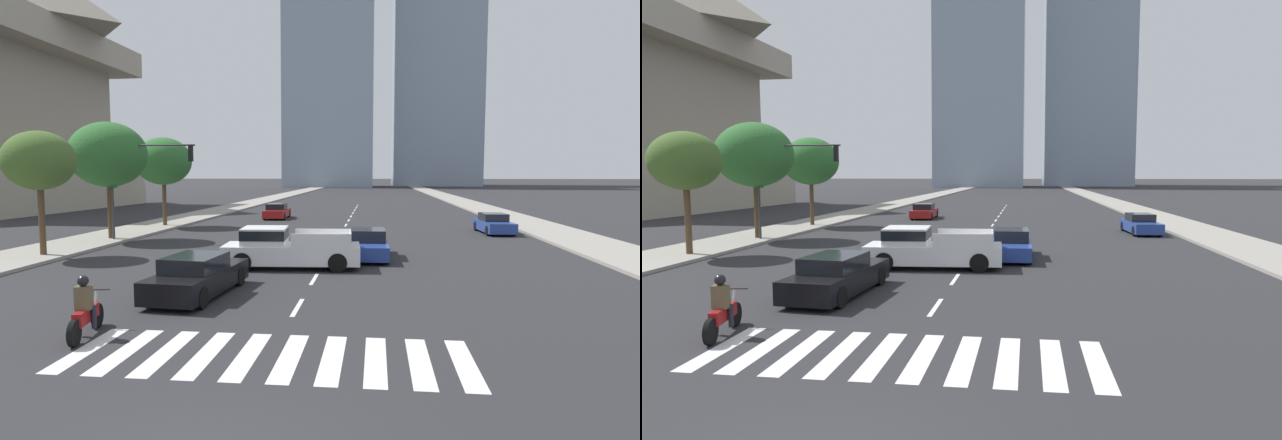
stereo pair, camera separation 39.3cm
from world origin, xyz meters
TOP-DOWN VIEW (x-y plane):
  - sidewalk_east at (13.78, 30.00)m, footprint 4.00×260.00m
  - sidewalk_west at (-13.78, 30.00)m, footprint 4.00×260.00m
  - crosswalk_near at (-0.00, 4.75)m, footprint 8.55×2.90m
  - lane_divider_center at (0.00, 32.75)m, footprint 0.14×50.00m
  - motorcycle_trailing at (-4.58, 5.58)m, footprint 0.73×2.04m
  - pickup_truck at (-1.45, 14.87)m, footprint 5.64×2.31m
  - sedan_red_0 at (-6.26, 37.85)m, footprint 1.92×4.48m
  - sedan_black_1 at (-3.36, 9.87)m, footprint 2.12×4.74m
  - sedan_blue_2 at (9.86, 28.53)m, footprint 1.94×4.39m
  - sedan_blue_3 at (1.90, 17.80)m, footprint 1.87×4.41m
  - traffic_signal_far at (-10.71, 21.88)m, footprint 5.18×0.28m
  - street_tree_nearest at (-12.98, 16.22)m, footprint 3.15×3.15m
  - street_tree_second at (-12.98, 22.29)m, footprint 4.34×4.34m
  - street_tree_third at (-12.98, 29.95)m, footprint 4.00×4.00m
  - office_tower_left_skyline at (-11.42, 148.64)m, footprint 25.29×25.21m
  - office_tower_center_skyline at (21.07, 169.03)m, footprint 26.94×29.76m

SIDE VIEW (x-z plane):
  - lane_divider_center at x=0.00m, z-range 0.00..0.01m
  - crosswalk_near at x=0.00m, z-range 0.00..0.01m
  - sidewalk_east at x=13.78m, z-range 0.00..0.15m
  - sidewalk_west at x=-13.78m, z-range 0.00..0.15m
  - motorcycle_trailing at x=-4.58m, z-range -0.16..1.33m
  - sedan_blue_2 at x=9.86m, z-range -0.05..1.24m
  - sedan_red_0 at x=-6.26m, z-range -0.05..1.25m
  - sedan_blue_3 at x=1.90m, z-range -0.06..1.25m
  - sedan_black_1 at x=-3.36m, z-range -0.05..1.27m
  - pickup_truck at x=-1.45m, z-range -0.02..1.65m
  - traffic_signal_far at x=-10.71m, z-range 1.25..6.93m
  - street_tree_nearest at x=-12.98m, z-range 1.61..7.25m
  - street_tree_third at x=-12.98m, z-range 1.59..7.90m
  - street_tree_second at x=-12.98m, z-range 1.61..8.26m
  - office_tower_center_skyline at x=21.07m, z-range -0.53..82.56m
  - office_tower_left_skyline at x=-11.42m, z-range -4.88..91.73m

